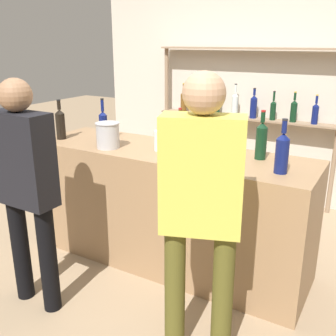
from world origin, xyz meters
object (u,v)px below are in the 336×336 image
counter_bottle_0 (261,140)px  counter_bottle_1 (282,152)px  counter_bottle_3 (103,125)px  counter_bottle_4 (180,131)px  cork_jar (161,141)px  customer_right (201,202)px  customer_left (25,180)px  counter_bottle_2 (60,123)px  ice_bucket (108,135)px

counter_bottle_0 → counter_bottle_1: size_ratio=1.00×
counter_bottle_3 → counter_bottle_4: size_ratio=1.16×
counter_bottle_4 → cork_jar: (-0.06, -0.21, -0.04)m
counter_bottle_1 → customer_right: customer_right is taller
customer_right → customer_left: (-1.22, -0.16, -0.05)m
counter_bottle_3 → cork_jar: bearing=-2.7°
cork_jar → customer_right: size_ratio=0.09×
counter_bottle_2 → counter_bottle_4: (1.03, 0.32, -0.02)m
counter_bottle_0 → counter_bottle_2: (-1.74, -0.28, -0.01)m
counter_bottle_2 → cork_jar: counter_bottle_2 is taller
counter_bottle_2 → customer_left: customer_left is taller
counter_bottle_0 → counter_bottle_1: bearing=-48.9°
counter_bottle_1 → counter_bottle_2: counter_bottle_1 is taller
cork_jar → customer_right: 1.09m
counter_bottle_0 → counter_bottle_2: 1.76m
counter_bottle_0 → cork_jar: 0.78m
counter_bottle_1 → counter_bottle_0: bearing=131.1°
counter_bottle_1 → customer_right: 0.77m
counter_bottle_2 → counter_bottle_4: bearing=17.5°
ice_bucket → customer_right: 1.33m
counter_bottle_1 → customer_right: bearing=-108.8°
counter_bottle_2 → counter_bottle_0: bearing=9.2°
counter_bottle_0 → counter_bottle_3: 1.38m
cork_jar → customer_right: bearing=-47.2°
counter_bottle_4 → cork_jar: bearing=-105.4°
counter_bottle_0 → counter_bottle_4: bearing=176.5°
counter_bottle_0 → cork_jar: bearing=-167.6°
counter_bottle_2 → customer_left: (0.49, -0.84, -0.19)m
counter_bottle_1 → customer_right: (-0.24, -0.72, -0.14)m
ice_bucket → customer_right: size_ratio=0.12×
counter_bottle_3 → cork_jar: counter_bottle_3 is taller
counter_bottle_1 → cork_jar: size_ratio=2.27×
counter_bottle_2 → customer_right: (1.71, -0.68, -0.14)m
customer_left → counter_bottle_1: bearing=-58.8°
cork_jar → customer_left: bearing=-117.0°
ice_bucket → customer_left: bearing=-94.8°
counter_bottle_2 → customer_right: size_ratio=0.21×
counter_bottle_2 → counter_bottle_4: counter_bottle_2 is taller
counter_bottle_3 → customer_left: (0.12, -0.98, -0.19)m
counter_bottle_3 → counter_bottle_0: bearing=5.8°
counter_bottle_0 → counter_bottle_1: same height
counter_bottle_2 → customer_left: size_ratio=0.22×
customer_right → counter_bottle_1: bearing=-38.3°
counter_bottle_4 → counter_bottle_3: bearing=-164.7°
customer_right → customer_left: bearing=77.6°
ice_bucket → counter_bottle_0: bearing=15.0°
counter_bottle_1 → cork_jar: (-0.98, 0.08, -0.07)m
counter_bottle_0 → counter_bottle_3: (-1.37, -0.14, -0.01)m
counter_bottle_3 → customer_right: bearing=-31.6°
customer_right → customer_left: 1.23m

